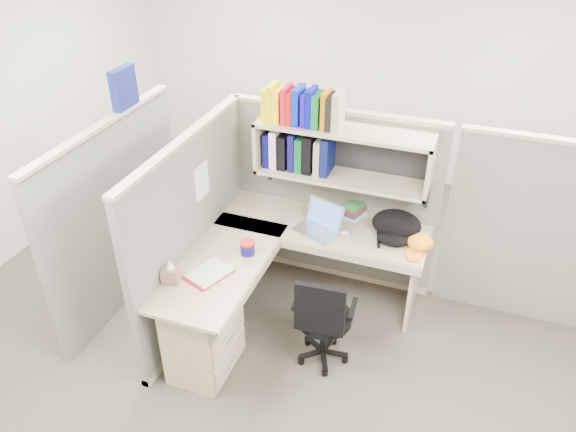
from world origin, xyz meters
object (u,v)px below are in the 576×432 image
at_px(laptop, 316,220).
at_px(backpack, 395,228).
at_px(desk, 237,305).
at_px(task_chair, 323,332).
at_px(snack_canister, 248,247).

xyz_separation_m(laptop, backpack, (0.62, 0.11, -0.01)).
relative_size(laptop, backpack, 0.87).
xyz_separation_m(desk, task_chair, (0.66, 0.07, -0.13)).
bearing_deg(laptop, backpack, 29.67).
height_order(snack_canister, task_chair, task_chair).
relative_size(desk, laptop, 5.10).
bearing_deg(snack_canister, desk, -85.93).
bearing_deg(desk, snack_canister, 94.07).
distance_m(desk, snack_canister, 0.44).
bearing_deg(laptop, desk, -98.65).
distance_m(desk, backpack, 1.37).
xyz_separation_m(backpack, task_chair, (-0.34, -0.77, -0.54)).
relative_size(laptop, snack_canister, 2.93).
xyz_separation_m(backpack, snack_canister, (-1.02, -0.57, -0.06)).
xyz_separation_m(desk, backpack, (1.00, 0.84, 0.41)).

